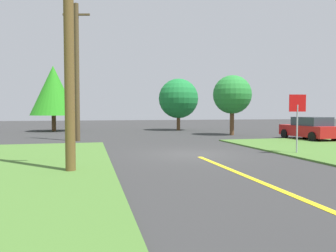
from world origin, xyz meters
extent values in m
plane|color=#303030|center=(0.00, 0.00, 0.00)|extent=(120.00, 120.00, 0.00)
cube|color=yellow|center=(0.00, -8.00, 0.01)|extent=(0.20, 14.00, 0.01)
cylinder|color=#9EA0A8|center=(4.68, -1.27, 1.15)|extent=(0.07, 0.07, 2.31)
cube|color=red|center=(4.68, -1.27, 2.39)|extent=(0.79, 0.17, 0.79)
cube|color=red|center=(10.32, 5.16, 0.64)|extent=(1.81, 4.47, 0.76)
cube|color=#2D3842|center=(10.32, 4.89, 1.32)|extent=(1.59, 2.46, 0.60)
cylinder|color=black|center=(9.43, 6.68, 0.34)|extent=(0.22, 0.68, 0.68)
cylinder|color=black|center=(11.20, 6.68, 0.34)|extent=(0.22, 0.68, 0.68)
cylinder|color=black|center=(9.43, 3.64, 0.34)|extent=(0.22, 0.68, 0.68)
cylinder|color=black|center=(11.21, 3.64, 0.34)|extent=(0.22, 0.68, 0.68)
cylinder|color=brown|center=(-5.27, -3.39, 3.88)|extent=(0.32, 0.32, 7.75)
cylinder|color=#4E3E24|center=(-5.46, 8.14, 4.59)|extent=(0.31, 0.31, 9.18)
cube|color=#4E3E24|center=(-5.46, 8.14, 8.44)|extent=(1.77, 0.56, 0.12)
cylinder|color=brown|center=(-8.24, 20.08, 0.81)|extent=(0.43, 0.43, 1.62)
cone|color=#278A1B|center=(-8.24, 20.08, 4.14)|extent=(4.58, 4.58, 5.04)
cylinder|color=brown|center=(4.53, 18.46, 0.86)|extent=(0.38, 0.38, 1.72)
sphere|color=#1A7532|center=(4.53, 18.46, 3.40)|extent=(4.20, 4.20, 4.20)
cylinder|color=brown|center=(7.03, 10.64, 1.07)|extent=(0.36, 0.36, 2.14)
sphere|color=#267E31|center=(7.03, 10.64, 3.44)|extent=(3.25, 3.25, 3.25)
camera|label=1|loc=(-4.65, -14.03, 1.99)|focal=33.81mm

